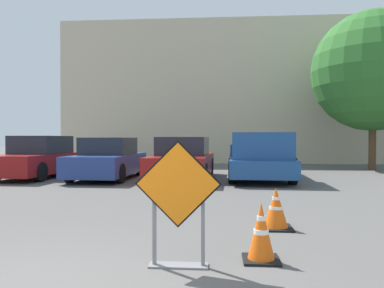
{
  "coord_description": "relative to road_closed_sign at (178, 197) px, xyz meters",
  "views": [
    {
      "loc": [
        1.76,
        -2.98,
        1.44
      ],
      "look_at": [
        0.53,
        13.47,
        1.2
      ],
      "focal_mm": 35.0,
      "sensor_mm": 36.0,
      "label": 1
    }
  ],
  "objects": [
    {
      "name": "ground_plane",
      "position": [
        -1.3,
        8.86,
        -0.79
      ],
      "size": [
        96.0,
        96.0,
        0.0
      ],
      "primitive_type": "plane",
      "color": "#565451"
    },
    {
      "name": "parked_car_nearest",
      "position": [
        -6.24,
        9.39,
        -0.09
      ],
      "size": [
        1.99,
        4.68,
        1.54
      ],
      "rotation": [
        0.0,
        0.0,
        3.09
      ],
      "color": "maroon",
      "rests_on": "ground_plane"
    },
    {
      "name": "parked_car_second",
      "position": [
        -3.54,
        9.01,
        -0.11
      ],
      "size": [
        1.98,
        4.23,
        1.47
      ],
      "rotation": [
        0.0,
        0.0,
        3.11
      ],
      "color": "navy",
      "rests_on": "ground_plane"
    },
    {
      "name": "pickup_truck",
      "position": [
        1.85,
        9.09,
        -0.05
      ],
      "size": [
        2.29,
        5.34,
        1.63
      ],
      "rotation": [
        0.0,
        0.0,
        3.1
      ],
      "color": "navy",
      "rests_on": "ground_plane"
    },
    {
      "name": "traffic_cone_second",
      "position": [
        1.35,
        1.91,
        -0.47
      ],
      "size": [
        0.52,
        0.52,
        0.66
      ],
      "color": "black",
      "rests_on": "ground_plane"
    },
    {
      "name": "building_facade_backdrop",
      "position": [
        1.02,
        19.91,
        3.4
      ],
      "size": [
        19.97,
        5.0,
        8.39
      ],
      "color": "beige",
      "rests_on": "ground_plane"
    },
    {
      "name": "street_tree_behind_lot",
      "position": [
        7.41,
        13.52,
        3.72
      ],
      "size": [
        5.46,
        5.46,
        7.24
      ],
      "color": "#513823",
      "rests_on": "ground_plane"
    },
    {
      "name": "traffic_cone_nearest",
      "position": [
        0.95,
        0.31,
        -0.46
      ],
      "size": [
        0.43,
        0.43,
        0.69
      ],
      "color": "black",
      "rests_on": "ground_plane"
    },
    {
      "name": "road_closed_sign",
      "position": [
        0.0,
        0.0,
        0.0
      ],
      "size": [
        0.97,
        0.2,
        1.42
      ],
      "color": "black",
      "rests_on": "ground_plane"
    },
    {
      "name": "parked_car_third",
      "position": [
        -0.84,
        8.96,
        -0.1
      ],
      "size": [
        2.09,
        4.74,
        1.49
      ],
      "rotation": [
        0.0,
        0.0,
        3.1
      ],
      "color": "maroon",
      "rests_on": "ground_plane"
    }
  ]
}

